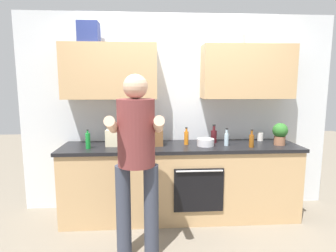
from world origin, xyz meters
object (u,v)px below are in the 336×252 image
at_px(bottle_wine, 214,136).
at_px(mixing_bowl, 206,142).
at_px(bottle_soy, 158,134).
at_px(cup_coffee, 260,137).
at_px(bottle_syrup, 251,140).
at_px(person_standing, 136,152).
at_px(bottle_soda, 88,141).
at_px(bottle_juice, 186,137).
at_px(bottle_hotsauce, 136,135).
at_px(knife_block, 159,136).
at_px(bottle_vinegar, 140,135).
at_px(grocery_bag_rice, 113,138).
at_px(bottle_water, 226,139).
at_px(potted_herb, 280,133).

relative_size(bottle_wine, mixing_bowl, 1.13).
bearing_deg(bottle_soy, cup_coffee, 0.93).
bearing_deg(mixing_bowl, cup_coffee, 18.39).
bearing_deg(bottle_wine, bottle_syrup, -37.18).
height_order(person_standing, bottle_soy, person_standing).
distance_m(bottle_soy, bottle_soda, 0.86).
relative_size(bottle_juice, mixing_bowl, 1.04).
bearing_deg(bottle_hotsauce, bottle_juice, -1.80).
relative_size(bottle_juice, cup_coffee, 2.01).
bearing_deg(knife_block, bottle_juice, 5.44).
distance_m(bottle_syrup, bottle_hotsauce, 1.36).
bearing_deg(bottle_juice, bottle_vinegar, -162.31).
bearing_deg(cup_coffee, bottle_wine, -173.07).
xyz_separation_m(bottle_soy, bottle_juice, (0.33, -0.15, -0.01)).
distance_m(bottle_soda, knife_block, 0.81).
distance_m(knife_block, grocery_bag_rice, 0.54).
xyz_separation_m(bottle_syrup, bottle_water, (-0.27, 0.10, 0.00)).
bearing_deg(potted_herb, knife_block, 177.74).
distance_m(bottle_water, bottle_soda, 1.61).
bearing_deg(bottle_soda, mixing_bowl, 2.40).
bearing_deg(bottle_vinegar, bottle_hotsauce, 106.30).
bearing_deg(knife_block, bottle_wine, 10.20).
distance_m(bottle_vinegar, knife_block, 0.26).
relative_size(cup_coffee, knife_block, 0.37).
height_order(bottle_water, mixing_bowl, bottle_water).
relative_size(bottle_juice, grocery_bag_rice, 1.10).
bearing_deg(bottle_soda, grocery_bag_rice, 26.41).
relative_size(bottle_wine, knife_block, 0.81).
xyz_separation_m(bottle_juice, grocery_bag_rice, (-0.87, -0.01, 0.01)).
bearing_deg(mixing_bowl, bottle_vinegar, -173.33).
height_order(bottle_soy, knife_block, knife_block).
bearing_deg(bottle_syrup, bottle_juice, 165.28).
bearing_deg(bottle_water, mixing_bowl, 179.25).
bearing_deg(bottle_water, bottle_soda, -178.09).
bearing_deg(bottle_vinegar, mixing_bowl, 6.67).
height_order(knife_block, potted_herb, knife_block).
bearing_deg(cup_coffee, grocery_bag_rice, -174.49).
relative_size(person_standing, cup_coffee, 16.29).
bearing_deg(bottle_syrup, bottle_vinegar, 179.24).
relative_size(bottle_vinegar, cup_coffee, 3.35).
bearing_deg(cup_coffee, bottle_juice, -170.26).
bearing_deg(bottle_juice, grocery_bag_rice, -179.32).
bearing_deg(bottle_hotsauce, bottle_wine, 4.36).
bearing_deg(bottle_juice, bottle_soy, 156.18).
bearing_deg(bottle_hotsauce, grocery_bag_rice, -173.67).
height_order(bottle_hotsauce, potted_herb, bottle_hotsauce).
bearing_deg(person_standing, bottle_soy, 76.60).
bearing_deg(bottle_syrup, bottle_soy, 162.32).
bearing_deg(potted_herb, cup_coffee, 117.49).
xyz_separation_m(potted_herb, grocery_bag_rice, (-2.00, 0.08, -0.05)).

